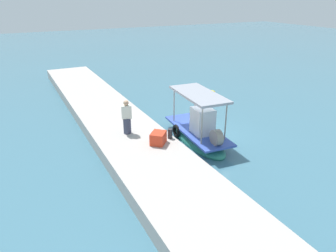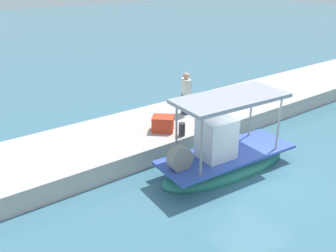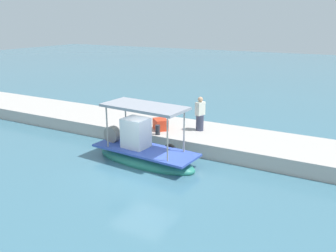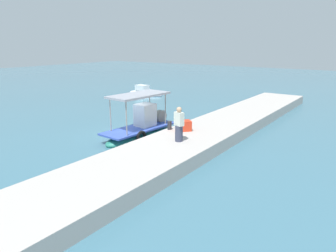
{
  "view_description": "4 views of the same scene",
  "coord_description": "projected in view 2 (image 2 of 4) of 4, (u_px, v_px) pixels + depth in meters",
  "views": [
    {
      "loc": [
        13.66,
        -9.23,
        7.4
      ],
      "look_at": [
        0.38,
        -2.49,
        1.14
      ],
      "focal_mm": 33.64,
      "sensor_mm": 36.0,
      "label": 1
    },
    {
      "loc": [
        8.74,
        7.02,
        6.46
      ],
      "look_at": [
        1.23,
        -3.08,
        1.02
      ],
      "focal_mm": 39.34,
      "sensor_mm": 36.0,
      "label": 2
    },
    {
      "loc": [
        -7.85,
        12.15,
        6.32
      ],
      "look_at": [
        0.27,
        -2.55,
        1.27
      ],
      "focal_mm": 38.28,
      "sensor_mm": 36.0,
      "label": 3
    },
    {
      "loc": [
        -13.49,
        -12.82,
        5.59
      ],
      "look_at": [
        0.95,
        -2.51,
        0.89
      ],
      "focal_mm": 33.64,
      "sensor_mm": 36.0,
      "label": 4
    }
  ],
  "objects": [
    {
      "name": "fisherman_near_bollard",
      "position": [
        186.0,
        95.0,
        15.47
      ],
      "size": [
        0.49,
        0.56,
        1.79
      ],
      "color": "#383D53",
      "rests_on": "dock_quay"
    },
    {
      "name": "main_fishing_boat",
      "position": [
        224.0,
        157.0,
        12.59
      ],
      "size": [
        5.26,
        2.12,
        3.02
      ],
      "color": "#2B8470",
      "rests_on": "ground_plane"
    },
    {
      "name": "ground_plane",
      "position": [
        251.0,
        174.0,
        12.53
      ],
      "size": [
        120.0,
        120.0,
        0.0
      ],
      "primitive_type": "plane",
      "color": "#3F6F83"
    },
    {
      "name": "cargo_crate",
      "position": [
        163.0,
        124.0,
        14.0
      ],
      "size": [
        1.02,
        1.01,
        0.58
      ],
      "primitive_type": "cube",
      "rotation": [
        0.0,
        0.0,
        2.4
      ],
      "color": "red",
      "rests_on": "dock_quay"
    },
    {
      "name": "dock_quay",
      "position": [
        175.0,
        125.0,
        15.51
      ],
      "size": [
        36.0,
        3.72,
        0.71
      ],
      "primitive_type": "cube",
      "color": "#B7AEA7",
      "rests_on": "ground_plane"
    },
    {
      "name": "mooring_bollard",
      "position": [
        182.0,
        129.0,
        13.6
      ],
      "size": [
        0.24,
        0.24,
        0.5
      ],
      "primitive_type": "cylinder",
      "color": "#2D2D33",
      "rests_on": "dock_quay"
    }
  ]
}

